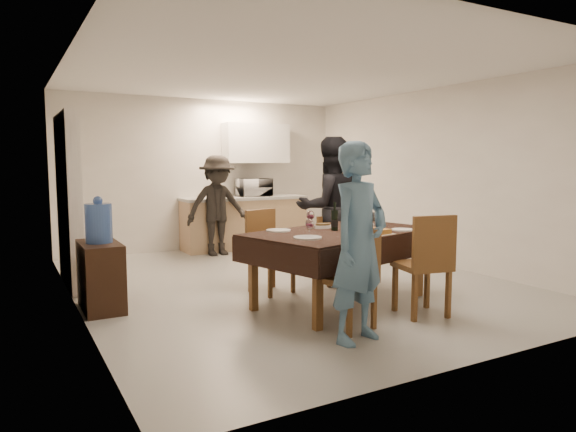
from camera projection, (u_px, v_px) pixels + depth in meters
name	position (u px, v px, depth m)	size (l,w,h in m)	color
floor	(289.00, 282.00, 6.51)	(5.00, 6.00, 0.02)	#9FA09B
ceiling	(289.00, 73.00, 6.24)	(5.00, 6.00, 0.02)	white
wall_back	(205.00, 174.00, 8.98)	(5.00, 0.02, 2.60)	white
wall_front	(488.00, 191.00, 3.76)	(5.00, 0.02, 2.60)	white
wall_left	(72.00, 184.00, 5.16)	(0.02, 6.00, 2.60)	white
wall_right	(436.00, 177.00, 7.58)	(0.02, 6.00, 2.60)	white
stub_partition	(69.00, 200.00, 6.27)	(0.15, 1.40, 2.10)	white
kitchen_base_cabinet	(245.00, 224.00, 9.08)	(2.20, 0.60, 0.86)	tan
kitchen_worktop	(244.00, 198.00, 9.03)	(2.24, 0.64, 0.05)	#B2B1AC
upper_cabinet	(256.00, 143.00, 9.20)	(1.20, 0.34, 0.70)	white
dining_table	(341.00, 234.00, 5.48)	(2.25, 1.67, 0.79)	black
chair_near_left	(353.00, 269.00, 4.55)	(0.52, 0.52, 0.51)	brown
chair_near_right	(429.00, 255.00, 4.98)	(0.54, 0.55, 0.55)	brown
chair_far_left	(275.00, 244.00, 5.85)	(0.53, 0.53, 0.52)	brown
chair_far_right	(339.00, 244.00, 6.31)	(0.44, 0.45, 0.45)	brown
console	(101.00, 276.00, 5.28)	(0.38, 0.75, 0.70)	black
water_jug	(99.00, 223.00, 5.22)	(0.27, 0.27, 0.40)	#436ABD
wine_bottle	(335.00, 216.00, 5.48)	(0.08, 0.08, 0.31)	black
water_pitcher	(370.00, 221.00, 5.59)	(0.12, 0.12, 0.19)	white
savoury_tart	(371.00, 232.00, 5.19)	(0.42, 0.32, 0.05)	#B77935
salad_bowl	(354.00, 224.00, 5.78)	(0.17, 0.17, 0.07)	white
mushroom_dish	(323.00, 227.00, 5.69)	(0.19, 0.19, 0.03)	white
wine_glass_a	(309.00, 228.00, 4.98)	(0.08, 0.08, 0.18)	white
wine_glass_b	(368.00, 218.00, 5.95)	(0.08, 0.08, 0.18)	white
wine_glass_c	(310.00, 220.00, 5.63)	(0.09, 0.09, 0.20)	white
plate_near_left	(308.00, 238.00, 4.93)	(0.27, 0.27, 0.02)	white
plate_near_right	(403.00, 230.00, 5.51)	(0.25, 0.25, 0.01)	white
plate_far_left	(278.00, 230.00, 5.45)	(0.26, 0.26, 0.02)	white
plate_far_right	(368.00, 224.00, 6.03)	(0.24, 0.24, 0.01)	white
microwave	(254.00, 187.00, 9.11)	(0.57, 0.39, 0.32)	white
person_near	(359.00, 243.00, 4.29)	(0.62, 0.40, 1.69)	#537B9C
person_far	(329.00, 208.00, 6.64)	(0.89, 0.70, 1.84)	black
person_kitchen	(218.00, 206.00, 8.32)	(1.05, 0.60, 1.62)	black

